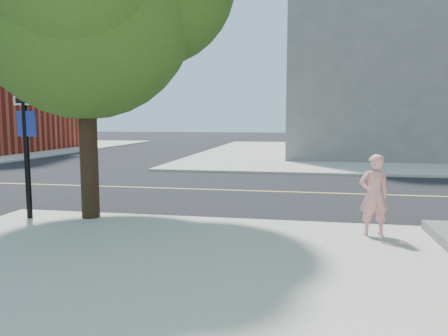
# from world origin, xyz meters

# --- Properties ---
(ground) EXTENTS (140.00, 140.00, 0.00)m
(ground) POSITION_xyz_m (0.00, 0.00, 0.00)
(ground) COLOR black
(ground) RESTS_ON ground
(road_ew) EXTENTS (140.00, 9.00, 0.01)m
(road_ew) POSITION_xyz_m (0.00, 4.50, 0.01)
(road_ew) COLOR black
(road_ew) RESTS_ON ground
(sidewalk_ne) EXTENTS (29.00, 25.00, 0.12)m
(sidewalk_ne) POSITION_xyz_m (13.50, 21.50, 0.06)
(sidewalk_ne) COLOR #ADAD9C
(sidewalk_ne) RESTS_ON ground
(filler_ne) EXTENTS (18.00, 16.00, 14.00)m
(filler_ne) POSITION_xyz_m (14.00, 22.00, 7.12)
(filler_ne) COLOR slate
(filler_ne) RESTS_ON sidewalk_ne
(man_on_phone) EXTENTS (0.64, 0.48, 1.59)m
(man_on_phone) POSITION_xyz_m (7.32, -0.95, 0.92)
(man_on_phone) COLOR pink
(man_on_phone) RESTS_ON sidewalk_se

